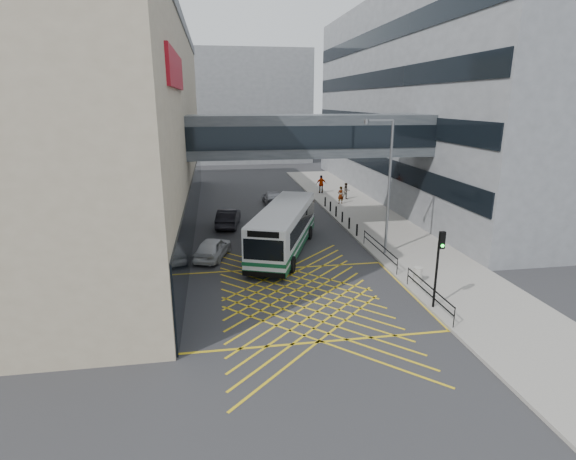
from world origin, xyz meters
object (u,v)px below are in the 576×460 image
bus (284,228)px  car_silver (273,197)px  street_lamp (387,179)px  car_white (213,248)px  car_dark (228,218)px  traffic_light (439,259)px  pedestrian_b (346,191)px  litter_bin (418,274)px  pedestrian_a (340,195)px  pedestrian_c (321,184)px

bus → car_silver: size_ratio=2.52×
street_lamp → car_white: bearing=173.8°
car_dark → traffic_light: bearing=127.8°
car_dark → car_silver: bearing=-112.6°
car_dark → car_silver: 8.88m
car_white → traffic_light: (10.75, -9.59, 2.02)m
car_white → car_dark: size_ratio=0.93×
traffic_light → pedestrian_b: 25.46m
street_lamp → car_dark: bearing=138.2°
bus → car_white: size_ratio=2.55×
car_white → pedestrian_b: (13.65, 15.66, 0.30)m
bus → pedestrian_b: bus is taller
bus → litter_bin: bearing=-25.9°
traffic_light → pedestrian_a: traffic_light is taller
pedestrian_a → pedestrian_b: bearing=-138.9°
traffic_light → street_lamp: 8.71m
pedestrian_a → pedestrian_c: 5.62m
car_dark → street_lamp: street_lamp is taller
street_lamp → pedestrian_c: 20.99m
bus → car_silver: bus is taller
bus → car_dark: bus is taller
car_silver → litter_bin: bearing=104.7°
street_lamp → litter_bin: bearing=-88.2°
bus → car_white: 4.97m
car_silver → street_lamp: 17.84m
car_silver → pedestrian_a: 6.74m
car_dark → traffic_light: 19.78m
traffic_light → bus: bearing=118.7°
car_dark → traffic_light: (9.47, -17.25, 1.98)m
litter_bin → pedestrian_a: bearing=86.8°
bus → pedestrian_b: size_ratio=6.70×
car_white → pedestrian_a: bearing=-114.9°
car_silver → street_lamp: (5.29, -16.46, 4.43)m
traffic_light → pedestrian_a: bearing=84.3°
car_dark → pedestrian_a: size_ratio=2.77×
litter_bin → pedestrian_a: pedestrian_a is taller
litter_bin → car_silver: bearing=104.2°
car_silver → car_dark: bearing=58.9°
pedestrian_b → pedestrian_c: pedestrian_c is taller
traffic_light → pedestrian_c: (1.13, 28.95, -1.58)m
pedestrian_a → litter_bin: bearing=69.2°
car_silver → street_lamp: bearing=108.3°
car_white → pedestrian_a: size_ratio=2.58×
traffic_light → pedestrian_c: bearing=86.3°
car_white → litter_bin: car_white is taller
car_silver → bus: bearing=86.2°
bus → car_dark: bearing=137.3°
car_white → car_dark: bearing=-82.1°
car_dark → pedestrian_c: pedestrian_c is taller
pedestrian_b → car_white: bearing=-135.6°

